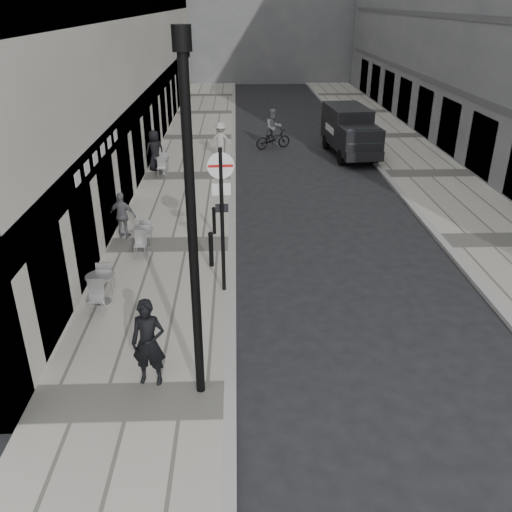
{
  "coord_description": "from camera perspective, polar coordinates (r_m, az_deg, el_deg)",
  "views": [
    {
      "loc": [
        0.22,
        -5.88,
        7.36
      ],
      "look_at": [
        0.66,
        6.66,
        1.4
      ],
      "focal_mm": 38.0,
      "sensor_mm": 36.0,
      "label": 1
    }
  ],
  "objects": [
    {
      "name": "cafe_table_near",
      "position": [
        14.67,
        -16.0,
        -3.13
      ],
      "size": [
        0.73,
        1.65,
        0.94
      ],
      "color": "#B7B7BA",
      "rests_on": "sidewalk"
    },
    {
      "name": "cafe_table_mid",
      "position": [
        17.48,
        -11.8,
        1.93
      ],
      "size": [
        0.66,
        1.5,
        0.85
      ],
      "color": "#B8B8BA",
      "rests_on": "sidewalk"
    },
    {
      "name": "bollard_near",
      "position": [
        16.1,
        -4.74,
        0.61
      ],
      "size": [
        0.14,
        0.14,
        1.02
      ],
      "primitive_type": "cylinder",
      "color": "black",
      "rests_on": "sidewalk"
    },
    {
      "name": "pedestrian_b",
      "position": [
        27.62,
        -3.74,
        12.05
      ],
      "size": [
        1.24,
        0.85,
        1.77
      ],
      "primitive_type": "imported",
      "rotation": [
        0.0,
        0.0,
        2.97
      ],
      "color": "#B4ADA7",
      "rests_on": "sidewalk"
    },
    {
      "name": "lamppost",
      "position": [
        9.54,
        -6.83,
        4.35
      ],
      "size": [
        0.31,
        0.31,
        6.9
      ],
      "color": "black",
      "rests_on": "sidewalk"
    },
    {
      "name": "pedestrian_c",
      "position": [
        25.92,
        -10.61,
        10.88
      ],
      "size": [
        1.08,
        0.99,
        1.85
      ],
      "primitive_type": "imported",
      "rotation": [
        0.0,
        0.0,
        3.74
      ],
      "color": "black",
      "rests_on": "sidewalk"
    },
    {
      "name": "sign_post",
      "position": [
        13.94,
        -3.63,
        5.62
      ],
      "size": [
        0.68,
        0.11,
        3.96
      ],
      "rotation": [
        0.0,
        0.0,
        0.07
      ],
      "color": "black",
      "rests_on": "sidewalk"
    },
    {
      "name": "cafe_table_far",
      "position": [
        25.39,
        -9.78,
        9.5
      ],
      "size": [
        0.67,
        1.52,
        0.87
      ],
      "color": "#BCBDBF",
      "rests_on": "sidewalk"
    },
    {
      "name": "far_sidewalk",
      "position": [
        26.47,
        17.64,
        8.2
      ],
      "size": [
        4.0,
        60.0,
        0.12
      ],
      "primitive_type": "cube",
      "color": "#A19D91",
      "rests_on": "ground"
    },
    {
      "name": "cyclist",
      "position": [
        29.93,
        1.81,
        12.79
      ],
      "size": [
        2.09,
        1.35,
        2.13
      ],
      "rotation": [
        0.0,
        0.0,
        0.37
      ],
      "color": "black",
      "rests_on": "ground"
    },
    {
      "name": "panel_van",
      "position": [
        28.82,
        9.83,
        13.0
      ],
      "size": [
        2.3,
        5.22,
        2.39
      ],
      "rotation": [
        0.0,
        0.0,
        0.08
      ],
      "color": "black",
      "rests_on": "ground"
    },
    {
      "name": "walking_man",
      "position": [
        11.28,
        -11.25,
        -8.95
      ],
      "size": [
        0.75,
        0.54,
        1.92
      ],
      "primitive_type": "imported",
      "rotation": [
        0.0,
        0.0,
        -0.12
      ],
      "color": "black",
      "rests_on": "sidewalk"
    },
    {
      "name": "sidewalk",
      "position": [
        25.07,
        -7.08,
        8.28
      ],
      "size": [
        4.0,
        60.0,
        0.12
      ],
      "primitive_type": "cube",
      "color": "#A19D91",
      "rests_on": "ground"
    },
    {
      "name": "pedestrian_a",
      "position": [
        18.44,
        -13.87,
        4.15
      ],
      "size": [
        0.98,
        0.58,
        1.57
      ],
      "primitive_type": "imported",
      "rotation": [
        0.0,
        0.0,
        2.92
      ],
      "color": "slate",
      "rests_on": "sidewalk"
    },
    {
      "name": "bollard_far",
      "position": [
        18.41,
        -4.43,
        3.68
      ],
      "size": [
        0.12,
        0.12,
        0.89
      ],
      "primitive_type": "cylinder",
      "color": "black",
      "rests_on": "sidewalk"
    }
  ]
}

